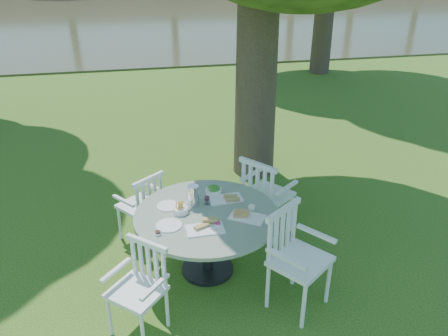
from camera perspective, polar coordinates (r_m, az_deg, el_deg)
The scene contains 8 objects.
ground at distance 5.40m, azimuth 0.46°, elevation -9.06°, with size 140.00×140.00×0.00m, color #20420D.
table at distance 4.56m, azimuth -2.27°, elevation -7.29°, with size 1.48×1.48×0.73m.
chair_ne at distance 5.16m, azimuth 5.12°, elevation -3.14°, with size 0.69×0.70×1.02m.
chair_nw at distance 5.18m, azimuth -10.37°, elevation -4.47°, with size 0.60×0.60×0.87m.
chair_sw at distance 4.05m, azimuth -10.64°, elevation -14.26°, with size 0.60×0.60×0.87m.
chair_se at distance 4.24m, azimuth 8.85°, elevation -10.58°, with size 0.70×0.69×1.01m.
tableware at distance 4.54m, azimuth -2.98°, elevation -4.81°, with size 1.14×0.88×0.24m.
river at distance 27.50m, azimuth -10.85°, elevation 19.11°, with size 100.00×28.00×0.12m, color #353721.
Camera 1 is at (-0.99, -4.31, 3.10)m, focal length 35.00 mm.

